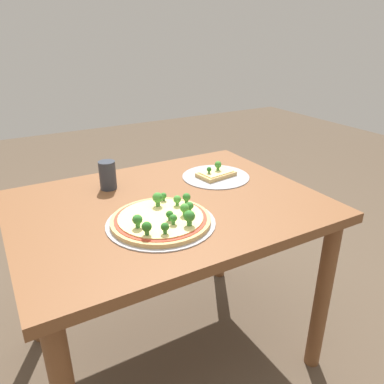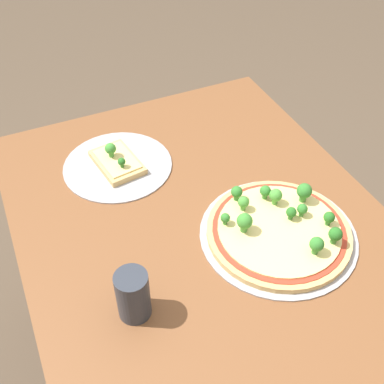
{
  "view_description": "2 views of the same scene",
  "coord_description": "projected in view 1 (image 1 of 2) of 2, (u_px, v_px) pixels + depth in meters",
  "views": [
    {
      "loc": [
        0.52,
        1.1,
        1.28
      ],
      "look_at": [
        -0.1,
        0.01,
        0.73
      ],
      "focal_mm": 35.0,
      "sensor_mm": 36.0,
      "label": 1
    },
    {
      "loc": [
        0.65,
        -0.33,
        1.52
      ],
      "look_at": [
        -0.1,
        0.01,
        0.73
      ],
      "focal_mm": 45.0,
      "sensor_mm": 36.0,
      "label": 2
    }
  ],
  "objects": [
    {
      "name": "drinking_cup",
      "position": [
        108.0,
        175.0,
        1.43
      ],
      "size": [
        0.06,
        0.06,
        0.11
      ],
      "primitive_type": "cylinder",
      "color": "#2D333D",
      "rests_on": "dining_table"
    },
    {
      "name": "pizza_tray_slice",
      "position": [
        216.0,
        175.0,
        1.56
      ],
      "size": [
        0.28,
        0.28,
        0.06
      ],
      "color": "#A3A3A8",
      "rests_on": "dining_table"
    },
    {
      "name": "ground_plane",
      "position": [
        172.0,
        349.0,
        1.62
      ],
      "size": [
        8.0,
        8.0,
        0.0
      ],
      "primitive_type": "plane",
      "color": "brown"
    },
    {
      "name": "pizza_tray_whole",
      "position": [
        162.0,
        219.0,
        1.19
      ],
      "size": [
        0.35,
        0.35,
        0.07
      ],
      "color": "#A3A3A8",
      "rests_on": "dining_table"
    },
    {
      "name": "dining_table",
      "position": [
        168.0,
        226.0,
        1.38
      ],
      "size": [
        1.07,
        0.82,
        0.71
      ],
      "color": "brown",
      "rests_on": "ground_plane"
    }
  ]
}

